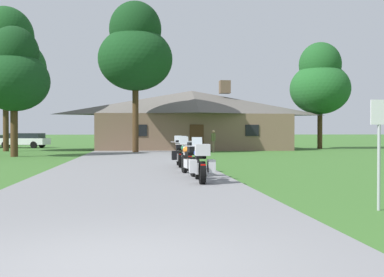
# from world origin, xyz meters

# --- Properties ---
(ground_plane) EXTENTS (500.00, 500.00, 0.00)m
(ground_plane) POSITION_xyz_m (0.00, 20.00, 0.00)
(ground_plane) COLOR #386628
(asphalt_driveway) EXTENTS (6.40, 80.00, 0.06)m
(asphalt_driveway) POSITION_xyz_m (0.00, 18.00, 0.03)
(asphalt_driveway) COLOR slate
(asphalt_driveway) RESTS_ON ground
(motorcycle_blue_nearest_to_camera) EXTENTS (0.73, 2.08, 1.30)m
(motorcycle_blue_nearest_to_camera) POSITION_xyz_m (2.04, 8.46, 0.61)
(motorcycle_blue_nearest_to_camera) COLOR black
(motorcycle_blue_nearest_to_camera) RESTS_ON asphalt_driveway
(motorcycle_orange_second_in_row) EXTENTS (0.73, 2.08, 1.30)m
(motorcycle_orange_second_in_row) POSITION_xyz_m (1.99, 10.83, 0.62)
(motorcycle_orange_second_in_row) COLOR black
(motorcycle_orange_second_in_row) RESTS_ON asphalt_driveway
(motorcycle_green_third_in_row) EXTENTS (0.66, 2.08, 1.30)m
(motorcycle_green_third_in_row) POSITION_xyz_m (2.09, 13.02, 0.62)
(motorcycle_green_third_in_row) COLOR black
(motorcycle_green_third_in_row) RESTS_ON asphalt_driveway
(motorcycle_red_farthest_in_row) EXTENTS (0.72, 2.08, 1.30)m
(motorcycle_red_farthest_in_row) POSITION_xyz_m (1.97, 14.72, 0.61)
(motorcycle_red_farthest_in_row) COLOR black
(motorcycle_red_farthest_in_row) RESTS_ON asphalt_driveway
(stone_lodge) EXTENTS (16.85, 7.32, 5.95)m
(stone_lodge) POSITION_xyz_m (4.77, 35.66, 2.60)
(stone_lodge) COLOR brown
(stone_lodge) RESTS_ON ground
(bystander_olive_shirt_near_lodge) EXTENTS (0.36, 0.50, 1.67)m
(bystander_olive_shirt_near_lodge) POSITION_xyz_m (5.81, 30.33, 0.93)
(bystander_olive_shirt_near_lodge) COLOR #75664C
(bystander_olive_shirt_near_lodge) RESTS_ON ground
(metal_signpost_roadside) EXTENTS (0.36, 0.06, 2.14)m
(metal_signpost_roadside) POSITION_xyz_m (4.89, 3.52, 1.35)
(metal_signpost_roadside) COLOR #9EA0A5
(metal_signpost_roadside) RESTS_ON ground
(tree_by_lodge_front) EXTENTS (5.35, 5.35, 10.91)m
(tree_by_lodge_front) POSITION_xyz_m (-0.00, 29.53, 7.39)
(tree_by_lodge_front) COLOR #422D19
(tree_by_lodge_front) RESTS_ON ground
(tree_left_near) EXTENTS (4.32, 4.32, 7.97)m
(tree_left_near) POSITION_xyz_m (-7.34, 25.03, 5.12)
(tree_left_near) COLOR #422D19
(tree_left_near) RESTS_ON ground
(tree_left_far) EXTENTS (6.22, 6.22, 11.32)m
(tree_left_far) POSITION_xyz_m (-10.13, 33.62, 7.23)
(tree_left_far) COLOR #422D19
(tree_left_far) RESTS_ON ground
(tree_right_of_lodge) EXTENTS (5.39, 5.39, 9.58)m
(tree_right_of_lodge) POSITION_xyz_m (16.46, 36.39, 6.04)
(tree_right_of_lodge) COLOR #422D19
(tree_right_of_lodge) RESTS_ON ground
(parked_white_suv_far_left) EXTENTS (4.91, 2.88, 1.40)m
(parked_white_suv_far_left) POSITION_xyz_m (-10.62, 41.77, 0.78)
(parked_white_suv_far_left) COLOR silver
(parked_white_suv_far_left) RESTS_ON ground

